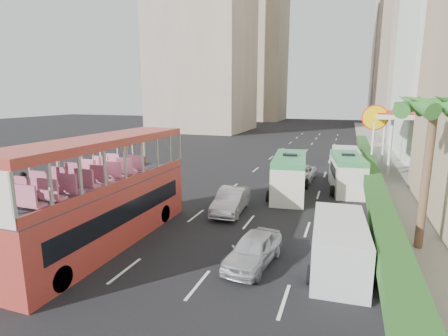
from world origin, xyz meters
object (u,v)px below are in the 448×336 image
at_px(car_silver_lane_b, 253,264).
at_px(panel_van_near, 339,245).
at_px(palm_tree, 426,178).
at_px(shell_station, 411,142).
at_px(minibus_near, 289,176).
at_px(car_silver_lane_a, 231,212).
at_px(panel_van_far, 345,161).
at_px(double_decker_bus, 103,192).
at_px(minibus_far, 347,173).
at_px(van_asset, 301,180).

bearing_deg(car_silver_lane_b, panel_van_near, 20.74).
xyz_separation_m(palm_tree, shell_station, (2.20, 19.00, -0.63)).
bearing_deg(palm_tree, minibus_near, 134.02).
xyz_separation_m(car_silver_lane_a, panel_van_far, (6.31, 13.73, 1.12)).
xyz_separation_m(double_decker_bus, minibus_far, (10.60, 14.01, -1.21)).
bearing_deg(panel_van_near, minibus_far, 85.84).
relative_size(panel_van_far, palm_tree, 0.87).
xyz_separation_m(double_decker_bus, palm_tree, (13.80, 4.00, 0.85)).
xyz_separation_m(double_decker_bus, van_asset, (7.05, 16.15, -2.53)).
bearing_deg(shell_station, panel_van_far, -152.34).
bearing_deg(car_silver_lane_a, panel_van_near, -43.42).
xyz_separation_m(car_silver_lane_a, palm_tree, (9.68, -2.35, 3.38)).
distance_m(van_asset, palm_tree, 14.30).
distance_m(double_decker_bus, car_silver_lane_b, 7.55).
distance_m(car_silver_lane_a, panel_van_far, 15.15).
distance_m(van_asset, minibus_far, 4.35).
relative_size(minibus_near, palm_tree, 1.00).
xyz_separation_m(car_silver_lane_a, van_asset, (2.93, 9.80, 0.00)).
distance_m(van_asset, panel_van_far, 5.30).
xyz_separation_m(car_silver_lane_a, shell_station, (11.88, 16.65, 2.75)).
bearing_deg(shell_station, minibus_near, -127.99).
distance_m(minibus_far, panel_van_far, 6.08).
relative_size(car_silver_lane_b, minibus_far, 0.65).
height_order(panel_van_near, panel_van_far, panel_van_far).
distance_m(car_silver_lane_a, palm_tree, 10.52).
height_order(van_asset, panel_van_far, panel_van_far).
distance_m(van_asset, panel_van_near, 15.50).
distance_m(car_silver_lane_a, van_asset, 10.23).
bearing_deg(minibus_far, shell_station, 51.04).
bearing_deg(shell_station, palm_tree, -96.60).
relative_size(van_asset, minibus_far, 0.73).
bearing_deg(minibus_near, panel_van_near, -76.66).
bearing_deg(minibus_far, car_silver_lane_a, -138.18).
bearing_deg(van_asset, minibus_far, -28.45).
bearing_deg(double_decker_bus, palm_tree, 16.16).
relative_size(car_silver_lane_a, van_asset, 1.01).
bearing_deg(panel_van_far, double_decker_bus, -121.20).
height_order(minibus_near, panel_van_far, minibus_near).
height_order(minibus_far, palm_tree, palm_tree).
relative_size(car_silver_lane_b, minibus_near, 0.60).
height_order(van_asset, minibus_far, minibus_far).
height_order(minibus_near, minibus_far, minibus_near).
height_order(car_silver_lane_a, car_silver_lane_b, car_silver_lane_a).
distance_m(minibus_near, panel_van_far, 9.56).
bearing_deg(minibus_near, panel_van_far, 61.51).
bearing_deg(car_silver_lane_b, palm_tree, 36.46).
relative_size(car_silver_lane_b, van_asset, 0.89).
relative_size(minibus_far, panel_van_far, 1.06).
height_order(car_silver_lane_b, panel_van_far, panel_van_far).
xyz_separation_m(minibus_far, palm_tree, (3.20, -10.01, 2.06)).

